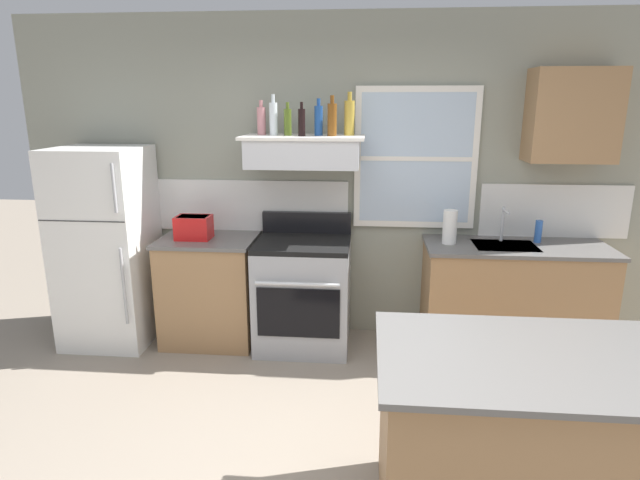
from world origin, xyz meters
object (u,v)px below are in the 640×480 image
bottle_rose_pink (261,120)px  bottle_amber_wine (332,119)px  stove_range (303,293)px  bottle_blue_liqueur (319,120)px  bottle_olive_oil_square (288,122)px  paper_towel_roll (450,227)px  kitchen_island (524,444)px  refrigerator (107,247)px  bottle_champagne_gold_foil (349,117)px  toaster (194,227)px  bottle_clear_tall (273,118)px  dish_soap_bottle (538,231)px  bottle_balsamic_dark (302,122)px

bottle_rose_pink → bottle_amber_wine: size_ratio=0.88×
stove_range → bottle_blue_liqueur: size_ratio=3.86×
bottle_rose_pink → bottle_olive_oil_square: (0.22, -0.07, -0.01)m
bottle_rose_pink → paper_towel_roll: bottle_rose_pink is taller
paper_towel_roll → kitchen_island: paper_towel_roll is taller
refrigerator → bottle_rose_pink: bearing=7.8°
stove_range → bottle_champagne_gold_foil: 1.47m
bottle_rose_pink → bottle_amber_wine: bearing=-10.8°
bottle_olive_oil_square → toaster: bearing=-173.2°
stove_range → bottle_clear_tall: (-0.23, 0.09, 1.41)m
refrigerator → kitchen_island: 3.48m
toaster → refrigerator: bearing=-178.5°
bottle_clear_tall → dish_soap_bottle: 2.29m
paper_towel_roll → kitchen_island: 2.00m
stove_range → bottle_blue_liqueur: (0.12, 0.10, 1.40)m
refrigerator → stove_range: bearing=0.8°
kitchen_island → toaster: bearing=139.3°
bottle_blue_liqueur → bottle_champagne_gold_foil: size_ratio=0.85×
bottle_rose_pink → dish_soap_bottle: (2.22, -0.02, -0.86)m
bottle_balsamic_dark → kitchen_island: size_ratio=0.18×
toaster → paper_towel_roll: (2.07, 0.04, 0.04)m
bottle_amber_wine → kitchen_island: (1.04, -1.92, -1.42)m
refrigerator → dish_soap_bottle: bearing=2.6°
refrigerator → toaster: 0.77m
bottle_rose_pink → dish_soap_bottle: 2.38m
refrigerator → toaster: refrigerator is taller
bottle_rose_pink → kitchen_island: (1.62, -2.03, -1.40)m
refrigerator → paper_towel_roll: size_ratio=6.11×
toaster → kitchen_island: toaster is taller
bottle_clear_tall → kitchen_island: 2.85m
stove_range → bottle_olive_oil_square: 1.40m
refrigerator → bottle_clear_tall: size_ratio=5.27×
stove_range → dish_soap_bottle: 1.96m
bottle_clear_tall → bottle_blue_liqueur: bottle_clear_tall is taller
bottle_olive_oil_square → bottle_rose_pink: bearing=162.9°
refrigerator → bottle_champagne_gold_foil: size_ratio=4.97×
bottle_clear_tall → kitchen_island: size_ratio=0.22×
dish_soap_bottle → bottle_blue_liqueur: bearing=-178.7°
bottle_balsamic_dark → paper_towel_roll: bearing=-0.0°
bottle_balsamic_dark → bottle_olive_oil_square: bearing=156.4°
bottle_blue_liqueur → paper_towel_roll: bearing=-3.3°
refrigerator → kitchen_island: refrigerator is taller
stove_range → bottle_champagne_gold_foil: (0.36, 0.13, 1.42)m
refrigerator → dish_soap_bottle: (3.53, 0.16, 0.17)m
bottle_balsamic_dark → kitchen_island: (1.28, -1.91, -1.40)m
bottle_balsamic_dark → bottle_amber_wine: 0.24m
bottle_amber_wine → bottle_olive_oil_square: bearing=173.3°
toaster → bottle_rose_pink: bearing=16.1°
refrigerator → bottle_rose_pink: size_ratio=6.16×
toaster → bottle_amber_wine: size_ratio=0.97×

